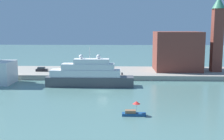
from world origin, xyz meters
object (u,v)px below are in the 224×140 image
(small_motorboat, at_px, (134,111))
(parked_car, at_px, (42,69))
(bell_tower, at_px, (217,32))
(person_figure, at_px, (53,71))
(mooring_bollard, at_px, (122,74))
(harbor_building, at_px, (177,51))
(large_yacht, at_px, (89,75))

(small_motorboat, distance_m, parked_car, 55.22)
(bell_tower, distance_m, person_figure, 58.54)
(bell_tower, relative_size, mooring_bollard, 33.43)
(small_motorboat, height_order, mooring_bollard, small_motorboat)
(harbor_building, bearing_deg, small_motorboat, -109.34)
(parked_car, height_order, mooring_bollard, parked_car)
(large_yacht, height_order, harbor_building, harbor_building)
(person_figure, bearing_deg, harbor_building, 11.67)
(large_yacht, height_order, small_motorboat, large_yacht)
(mooring_bollard, bearing_deg, bell_tower, 14.82)
(large_yacht, distance_m, bell_tower, 48.68)
(harbor_building, bearing_deg, large_yacht, -143.58)
(parked_car, height_order, person_figure, person_figure)
(large_yacht, relative_size, harbor_building, 1.58)
(bell_tower, relative_size, person_figure, 16.01)
(large_yacht, bearing_deg, small_motorboat, -67.01)
(bell_tower, bearing_deg, person_figure, -173.49)
(small_motorboat, height_order, parked_car, parked_car)
(harbor_building, bearing_deg, parked_car, -174.86)
(large_yacht, distance_m, parked_car, 25.66)
(large_yacht, relative_size, bell_tower, 0.98)
(small_motorboat, xyz_separation_m, person_figure, (-25.77, 41.24, 1.51))
(small_motorboat, relative_size, person_figure, 2.90)
(harbor_building, relative_size, parked_car, 3.92)
(large_yacht, height_order, mooring_bollard, large_yacht)
(person_figure, xyz_separation_m, mooring_bollard, (23.55, -2.29, -0.36))
(small_motorboat, relative_size, parked_car, 1.14)
(bell_tower, relative_size, parked_car, 6.32)
(harbor_building, distance_m, bell_tower, 15.22)
(large_yacht, bearing_deg, mooring_bollard, 47.28)
(harbor_building, height_order, person_figure, harbor_building)
(bell_tower, bearing_deg, harbor_building, 169.33)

